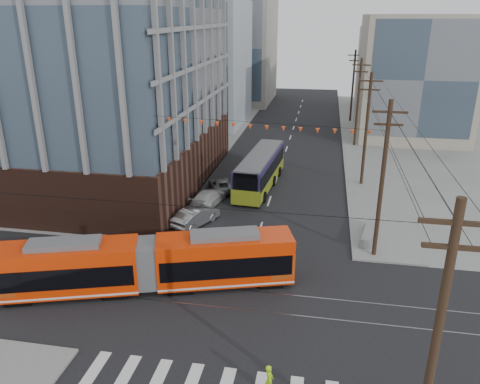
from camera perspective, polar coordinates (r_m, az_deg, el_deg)
name	(u,v)px	position (r m, az deg, el deg)	size (l,w,h in m)	color
ground	(223,342)	(25.51, -2.14, -17.82)	(160.00, 160.00, 0.00)	slate
office_building	(45,33)	(50.03, -22.71, 17.44)	(30.00, 25.00, 28.60)	#381E16
bg_bldg_nw_near	(186,63)	(74.90, -6.61, 15.36)	(18.00, 16.00, 18.00)	#8C99A5
bg_bldg_ne_near	(414,78)	(68.87, 20.43, 12.93)	(14.00, 14.00, 16.00)	gray
bg_bldg_nw_far	(231,48)	(93.46, -1.14, 17.16)	(16.00, 18.00, 20.00)	gray
bg_bldg_ne_far	(406,70)	(88.92, 19.62, 13.88)	(16.00, 16.00, 14.00)	#8C99A5
utility_pole_near	(434,353)	(17.47, 22.55, -17.66)	(0.30, 0.30, 11.00)	black
utility_pole_far	(353,87)	(76.25, 13.58, 12.38)	(0.30, 0.30, 11.00)	black
streetcar	(148,264)	(29.32, -11.18, -8.62)	(17.79, 2.50, 3.43)	red
city_bus	(260,170)	(45.86, 2.47, 2.72)	(2.60, 12.01, 3.40)	#211C40
parked_car_silver	(196,216)	(37.82, -5.42, -2.96)	(1.58, 4.52, 1.49)	gray
parked_car_white	(208,198)	(41.71, -3.90, -0.68)	(1.91, 4.71, 1.37)	silver
parked_car_grey	(221,185)	(45.03, -2.36, 0.89)	(1.99, 4.31, 1.20)	slate
pedestrian	(269,380)	(22.34, 3.58, -21.91)	(0.57, 0.37, 1.56)	#A6E913
jersey_barrier	(368,234)	(36.78, 15.37, -4.93)	(0.93, 4.14, 0.83)	gray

